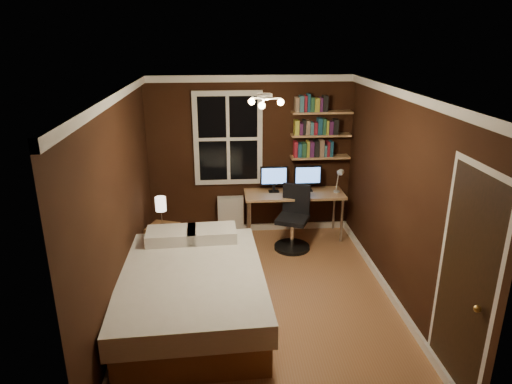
{
  "coord_description": "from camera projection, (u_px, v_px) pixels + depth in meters",
  "views": [
    {
      "loc": [
        -0.47,
        -4.83,
        3.09
      ],
      "look_at": [
        -0.05,
        0.45,
        1.23
      ],
      "focal_mm": 32.0,
      "sensor_mm": 36.0,
      "label": 1
    }
  ],
  "objects": [
    {
      "name": "wall_back",
      "position": [
        251.0,
        157.0,
        7.16
      ],
      "size": [
        3.2,
        0.04,
        2.5
      ],
      "primitive_type": "cube",
      "color": "black",
      "rests_on": "ground"
    },
    {
      "name": "bookshelf_upper",
      "position": [
        322.0,
        112.0,
        6.9
      ],
      "size": [
        0.92,
        0.22,
        0.03
      ],
      "primitive_type": "cube",
      "color": "tan",
      "rests_on": "wall_back"
    },
    {
      "name": "monitor_right",
      "position": [
        308.0,
        178.0,
        7.11
      ],
      "size": [
        0.43,
        0.12,
        0.41
      ],
      "primitive_type": null,
      "color": "black",
      "rests_on": "desk"
    },
    {
      "name": "books_row_lower",
      "position": [
        320.0,
        149.0,
        7.09
      ],
      "size": [
        0.6,
        0.16,
        0.23
      ],
      "primitive_type": null,
      "color": "maroon",
      "rests_on": "bookshelf_lower"
    },
    {
      "name": "desk_lamp",
      "position": [
        339.0,
        180.0,
        6.98
      ],
      "size": [
        0.14,
        0.32,
        0.44
      ],
      "primitive_type": null,
      "color": "silver",
      "rests_on": "desk"
    },
    {
      "name": "wall_left",
      "position": [
        120.0,
        208.0,
        5.07
      ],
      "size": [
        0.04,
        4.2,
        2.5
      ],
      "primitive_type": "cube",
      "color": "black",
      "rests_on": "ground"
    },
    {
      "name": "books_row_middle",
      "position": [
        321.0,
        127.0,
        6.97
      ],
      "size": [
        0.66,
        0.16,
        0.23
      ],
      "primitive_type": null,
      "color": "navy",
      "rests_on": "bookshelf_middle"
    },
    {
      "name": "bed",
      "position": [
        192.0,
        292.0,
        5.15
      ],
      "size": [
        1.67,
        2.26,
        0.74
      ],
      "rotation": [
        0.0,
        0.0,
        0.04
      ],
      "color": "brown",
      "rests_on": "ground"
    },
    {
      "name": "books_row_upper",
      "position": [
        322.0,
        104.0,
        6.86
      ],
      "size": [
        0.48,
        0.16,
        0.23
      ],
      "primitive_type": null,
      "color": "#245535",
      "rests_on": "bookshelf_upper"
    },
    {
      "name": "bookshelf_lower",
      "position": [
        320.0,
        157.0,
        7.13
      ],
      "size": [
        0.92,
        0.22,
        0.03
      ],
      "primitive_type": "cube",
      "color": "tan",
      "rests_on": "wall_back"
    },
    {
      "name": "ceiling",
      "position": [
        264.0,
        92.0,
        4.78
      ],
      "size": [
        3.2,
        4.2,
        0.02
      ],
      "primitive_type": "cube",
      "color": "white",
      "rests_on": "wall_back"
    },
    {
      "name": "office_chair",
      "position": [
        293.0,
        225.0,
        6.83
      ],
      "size": [
        0.57,
        0.57,
        0.97
      ],
      "rotation": [
        0.0,
        0.0,
        -0.41
      ],
      "color": "black",
      "rests_on": "ground"
    },
    {
      "name": "radiator",
      "position": [
        231.0,
        215.0,
        7.34
      ],
      "size": [
        0.41,
        0.14,
        0.62
      ],
      "primitive_type": "cube",
      "color": "beige",
      "rests_on": "ground"
    },
    {
      "name": "wall_right",
      "position": [
        400.0,
        200.0,
        5.31
      ],
      "size": [
        0.04,
        4.2,
        2.5
      ],
      "primitive_type": "cube",
      "color": "black",
      "rests_on": "ground"
    },
    {
      "name": "bedside_lamp",
      "position": [
        161.0,
        212.0,
        6.42
      ],
      "size": [
        0.15,
        0.15,
        0.44
      ],
      "primitive_type": null,
      "color": "white",
      "rests_on": "nightstand"
    },
    {
      "name": "door_knob",
      "position": [
        477.0,
        309.0,
        3.65
      ],
      "size": [
        0.06,
        0.06,
        0.06
      ],
      "primitive_type": "sphere",
      "color": "#B88E44",
      "rests_on": "door"
    },
    {
      "name": "nightstand",
      "position": [
        163.0,
        242.0,
        6.57
      ],
      "size": [
        0.5,
        0.5,
        0.49
      ],
      "primitive_type": "cube",
      "rotation": [
        0.0,
        0.0,
        -0.34
      ],
      "color": "brown",
      "rests_on": "ground"
    },
    {
      "name": "floor",
      "position": [
        263.0,
        299.0,
        5.6
      ],
      "size": [
        4.2,
        4.2,
        0.0
      ],
      "primitive_type": "plane",
      "color": "#98613C",
      "rests_on": "ground"
    },
    {
      "name": "monitor_left",
      "position": [
        274.0,
        179.0,
        7.07
      ],
      "size": [
        0.43,
        0.12,
        0.41
      ],
      "primitive_type": null,
      "color": "black",
      "rests_on": "desk"
    },
    {
      "name": "bookshelf_middle",
      "position": [
        321.0,
        135.0,
        7.02
      ],
      "size": [
        0.92,
        0.22,
        0.03
      ],
      "primitive_type": "cube",
      "color": "tan",
      "rests_on": "wall_back"
    },
    {
      "name": "door",
      "position": [
        464.0,
        286.0,
        3.92
      ],
      "size": [
        0.03,
        0.82,
        2.05
      ],
      "primitive_type": null,
      "color": "black",
      "rests_on": "ground"
    },
    {
      "name": "ceiling_fixture",
      "position": [
        265.0,
        103.0,
        4.71
      ],
      "size": [
        0.44,
        0.44,
        0.18
      ],
      "primitive_type": null,
      "color": "beige",
      "rests_on": "ceiling"
    },
    {
      "name": "window",
      "position": [
        228.0,
        139.0,
        7.01
      ],
      "size": [
        1.06,
        0.06,
        1.46
      ],
      "primitive_type": "cube",
      "color": "white",
      "rests_on": "wall_back"
    },
    {
      "name": "desk",
      "position": [
        294.0,
        197.0,
        7.11
      ],
      "size": [
        1.54,
        0.58,
        0.73
      ],
      "color": "tan",
      "rests_on": "ground"
    }
  ]
}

